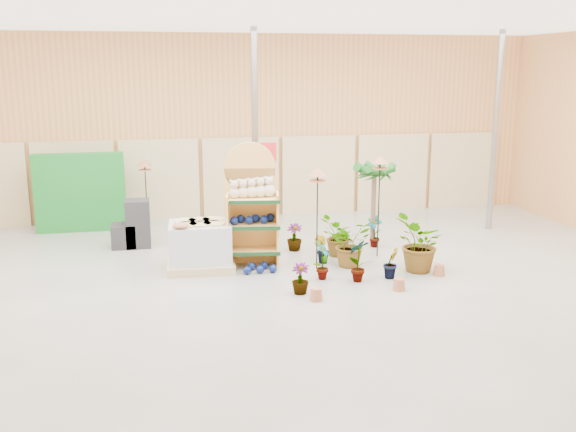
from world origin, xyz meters
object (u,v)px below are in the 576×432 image
display_shelf (251,210)px  bird_table_front (318,175)px  pallet_stack (200,246)px  potted_plant_2 (350,243)px

display_shelf → bird_table_front: bearing=-16.0°
pallet_stack → potted_plant_2: 2.81m
pallet_stack → bird_table_front: (2.13, -0.43, 1.33)m
display_shelf → potted_plant_2: (1.81, -0.47, -0.63)m
display_shelf → bird_table_front: 1.45m
pallet_stack → potted_plant_2: (2.79, -0.38, -0.01)m
bird_table_front → display_shelf: bearing=155.7°
display_shelf → potted_plant_2: bearing=-6.2°
pallet_stack → bird_table_front: bearing=-8.6°
pallet_stack → bird_table_front: size_ratio=0.67×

